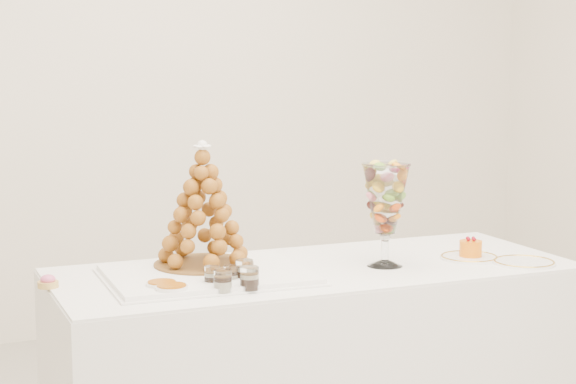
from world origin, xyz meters
name	(u,v)px	position (x,y,z in m)	size (l,w,h in m)	color
buffet_table	(315,363)	(0.05, 0.17, 0.34)	(1.80, 0.77, 0.68)	white
lace_tray	(208,275)	(-0.34, 0.18, 0.69)	(0.64, 0.48, 0.02)	white
macaron_vase	(386,200)	(0.28, 0.10, 0.91)	(0.16, 0.16, 0.35)	white
cake_plate	(469,258)	(0.61, 0.07, 0.68)	(0.20, 0.20, 0.01)	white
spare_plate	(524,263)	(0.74, -0.08, 0.68)	(0.21, 0.21, 0.01)	white
pink_tart	(48,282)	(-0.83, 0.26, 0.69)	(0.07, 0.07, 0.04)	tan
verrine_a	(212,277)	(-0.37, 0.04, 0.71)	(0.05, 0.05, 0.07)	white
verrine_b	(231,275)	(-0.30, 0.05, 0.71)	(0.05, 0.05, 0.06)	white
verrine_c	(244,272)	(-0.26, 0.06, 0.71)	(0.06, 0.06, 0.08)	white
verrine_d	(223,282)	(-0.37, -0.04, 0.71)	(0.06, 0.06, 0.07)	white
verrine_e	(249,279)	(-0.28, -0.05, 0.72)	(0.06, 0.06, 0.08)	white
ramekin_back	(162,287)	(-0.53, 0.06, 0.69)	(0.10, 0.10, 0.03)	white
ramekin_front	(172,291)	(-0.52, 0.00, 0.69)	(0.10, 0.10, 0.03)	white
croquembouche	(203,205)	(-0.31, 0.28, 0.90)	(0.36, 0.36, 0.42)	brown
mousse_cake	(471,248)	(0.62, 0.07, 0.71)	(0.08, 0.08, 0.07)	orange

